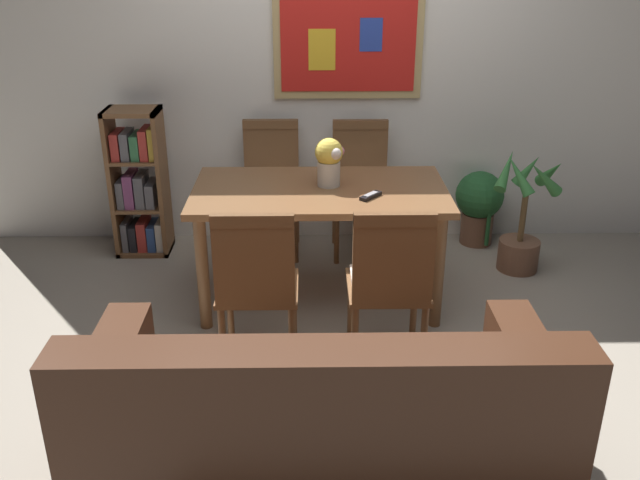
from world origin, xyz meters
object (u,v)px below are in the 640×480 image
(dining_chair_near_left, at_px, (256,278))
(flower_vase, at_px, (329,159))
(dining_chair_far_right, at_px, (360,177))
(potted_palm, at_px, (522,225))
(leather_couch, at_px, (320,430))
(dining_table, at_px, (320,204))
(dining_chair_near_right, at_px, (390,277))
(potted_ivy, at_px, (479,203))
(tv_remote, at_px, (371,196))
(bookshelf, at_px, (140,186))
(dining_chair_far_left, at_px, (271,176))

(dining_chair_near_left, relative_size, flower_vase, 3.21)
(flower_vase, bearing_deg, dining_chair_far_right, 71.48)
(potted_palm, bearing_deg, leather_couch, -124.03)
(potted_palm, relative_size, flower_vase, 2.90)
(dining_table, height_order, potted_palm, potted_palm)
(dining_chair_near_right, bearing_deg, dining_chair_near_left, -179.82)
(potted_ivy, bearing_deg, flower_vase, -144.40)
(tv_remote, bearing_deg, dining_chair_near_left, -134.35)
(leather_couch, bearing_deg, dining_chair_near_right, 67.46)
(bookshelf, distance_m, potted_palm, 2.59)
(dining_chair_far_left, height_order, tv_remote, dining_chair_far_left)
(potted_palm, bearing_deg, flower_vase, -165.05)
(dining_chair_far_right, height_order, leather_couch, dining_chair_far_right)
(dining_chair_near_right, xyz_separation_m, flower_vase, (-0.27, 0.82, 0.34))
(dining_chair_near_right, bearing_deg, leather_couch, -112.54)
(potted_ivy, bearing_deg, dining_chair_far_left, -177.57)
(dining_chair_far_right, height_order, tv_remote, dining_chair_far_right)
(dining_chair_far_left, height_order, potted_ivy, dining_chair_far_left)
(dining_chair_far_left, bearing_deg, tv_remote, -57.00)
(dining_chair_far_left, relative_size, tv_remote, 6.20)
(tv_remote, bearing_deg, dining_chair_far_right, 89.34)
(dining_chair_far_left, xyz_separation_m, tv_remote, (0.61, -0.93, 0.20))
(leather_couch, height_order, tv_remote, leather_couch)
(flower_vase, bearing_deg, dining_chair_near_right, -71.56)
(dining_chair_near_left, height_order, potted_palm, dining_chair_near_left)
(leather_couch, distance_m, potted_ivy, 2.73)
(dining_chair_far_left, bearing_deg, potted_ivy, 2.43)
(dining_chair_far_left, height_order, bookshelf, bookshelf)
(bookshelf, bearing_deg, dining_chair_near_left, -59.03)
(dining_chair_near_left, distance_m, potted_palm, 2.04)
(leather_couch, bearing_deg, dining_table, 89.13)
(tv_remote, bearing_deg, bookshelf, 149.28)
(dining_chair_near_left, xyz_separation_m, dining_chair_far_left, (-0.01, 1.55, 0.00))
(dining_chair_far_left, height_order, potted_palm, dining_chair_far_left)
(dining_chair_far_left, relative_size, potted_palm, 1.11)
(dining_chair_near_left, height_order, leather_couch, dining_chair_near_left)
(leather_couch, height_order, potted_palm, leather_couch)
(dining_table, distance_m, tv_remote, 0.34)
(leather_couch, height_order, bookshelf, bookshelf)
(dining_table, xyz_separation_m, tv_remote, (0.28, -0.16, 0.11))
(dining_chair_far_right, xyz_separation_m, flower_vase, (-0.24, -0.71, 0.34))
(dining_chair_near_left, relative_size, potted_palm, 1.11)
(bookshelf, distance_m, tv_remote, 1.77)
(dining_chair_near_right, height_order, dining_chair_far_right, same)
(leather_couch, relative_size, potted_palm, 2.19)
(dining_chair_far_right, height_order, potted_ivy, dining_chair_far_right)
(tv_remote, bearing_deg, potted_palm, 27.57)
(dining_table, relative_size, dining_chair_far_left, 1.62)
(dining_chair_near_right, xyz_separation_m, potted_palm, (1.01, 1.16, -0.22))
(leather_couch, xyz_separation_m, bookshelf, (-1.20, 2.36, 0.17))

